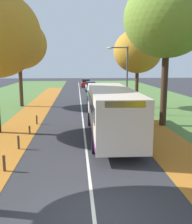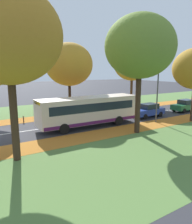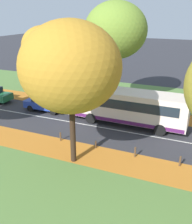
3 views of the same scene
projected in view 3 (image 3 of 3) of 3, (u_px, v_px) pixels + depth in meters
leaf_litter_left at (36, 143)px, 19.85m from camera, size 2.80×60.00×0.00m
grass_verge_right at (61, 88)px, 33.89m from camera, size 12.00×90.00×0.01m
leaf_litter_right at (87, 105)px, 27.74m from camera, size 2.80×60.00×0.00m
road_centre_line at (13, 112)px, 26.01m from camera, size 0.12×80.00×0.01m
tree_left_near at (70, 67)px, 15.26m from camera, size 6.06×6.06×9.03m
tree_right_near at (116, 31)px, 25.17m from camera, size 6.08×6.08×10.36m
tree_right_mid at (44, 46)px, 28.78m from camera, size 4.89×4.89×7.97m
bollard_third at (180, 161)px, 16.80m from camera, size 0.12×0.12×0.71m
bollard_fourth at (135, 152)px, 17.85m from camera, size 0.12×0.12×0.74m
bollard_fifth at (96, 145)px, 19.03m from camera, size 0.12×0.12×0.57m
bollard_sixth at (61, 137)px, 20.12m from camera, size 0.12×0.12×0.69m
streetlamp_right at (65, 71)px, 26.33m from camera, size 1.89×0.28×6.00m
bus at (127, 106)px, 22.69m from camera, size 2.76×10.43×2.98m
car_blue_lead at (45, 103)px, 26.06m from camera, size 1.86×4.24×1.62m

